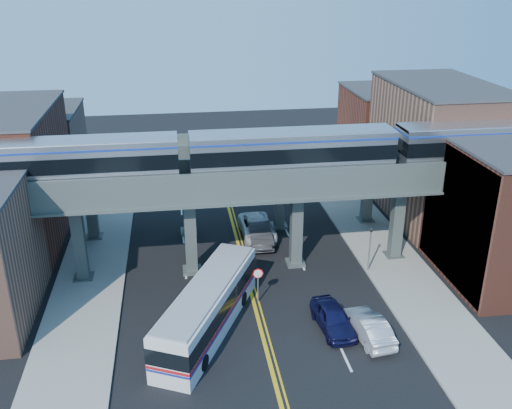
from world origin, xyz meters
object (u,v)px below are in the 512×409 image
(transit_bus, at_px, (208,308))
(car_lane_a, at_px, (333,318))
(car_lane_b, at_px, (259,233))
(stop_sign, at_px, (258,280))
(car_lane_d, at_px, (241,181))
(traffic_signal, at_px, (370,245))
(car_lane_c, at_px, (257,228))
(transit_train, at_px, (292,151))
(car_parked_curb, at_px, (369,327))

(transit_bus, relative_size, car_lane_a, 2.57)
(car_lane_a, xyz_separation_m, car_lane_b, (-2.73, 13.03, 0.06))
(transit_bus, height_order, car_lane_a, transit_bus)
(stop_sign, bearing_deg, car_lane_a, -41.91)
(car_lane_b, distance_m, car_lane_d, 12.78)
(traffic_signal, bearing_deg, car_lane_c, 135.34)
(traffic_signal, bearing_deg, car_lane_b, 139.92)
(car_lane_b, xyz_separation_m, car_lane_d, (-0.00, 12.78, 0.03))
(transit_train, bearing_deg, car_lane_b, 112.27)
(car_lane_d, bearing_deg, stop_sign, -88.71)
(traffic_signal, bearing_deg, car_lane_d, 111.28)
(stop_sign, xyz_separation_m, car_lane_c, (1.50, 10.31, -0.95))
(stop_sign, bearing_deg, car_parked_curb, -39.10)
(traffic_signal, height_order, car_lane_c, traffic_signal)
(transit_train, bearing_deg, car_lane_a, -83.50)
(transit_bus, xyz_separation_m, car_lane_d, (5.11, 24.70, -0.69))
(car_lane_d, height_order, car_parked_curb, car_lane_d)
(transit_train, height_order, car_lane_b, transit_train)
(traffic_signal, xyz_separation_m, car_lane_a, (-4.67, -6.80, -1.51))
(transit_bus, relative_size, car_lane_c, 2.04)
(transit_train, relative_size, car_lane_d, 7.49)
(traffic_signal, relative_size, car_lane_a, 0.88)
(transit_train, distance_m, car_lane_a, 12.21)
(stop_sign, bearing_deg, car_lane_c, 81.72)
(transit_train, bearing_deg, car_lane_c, 108.05)
(transit_train, height_order, car_parked_curb, transit_train)
(car_lane_a, distance_m, car_parked_curb, 2.32)
(car_lane_a, bearing_deg, car_lane_c, 95.69)
(transit_train, distance_m, traffic_signal, 9.15)
(car_parked_curb, bearing_deg, stop_sign, -45.56)
(car_lane_c, relative_size, car_parked_curb, 1.24)
(car_lane_c, xyz_separation_m, car_lane_d, (-0.00, 11.69, 0.07))
(car_parked_curb, bearing_deg, transit_bus, -19.89)
(stop_sign, relative_size, car_parked_curb, 0.56)
(car_lane_c, distance_m, car_parked_curb, 16.05)
(transit_train, relative_size, stop_sign, 17.32)
(car_parked_curb, bearing_deg, car_lane_a, -38.68)
(traffic_signal, height_order, car_parked_curb, traffic_signal)
(stop_sign, bearing_deg, car_lane_d, 86.10)
(stop_sign, relative_size, car_lane_c, 0.45)
(transit_train, xyz_separation_m, stop_sign, (-3.23, -5.00, -7.44))
(stop_sign, bearing_deg, car_lane_b, 80.77)
(stop_sign, relative_size, transit_bus, 0.22)
(transit_train, relative_size, car_lane_b, 8.83)
(transit_train, height_order, car_lane_a, transit_train)
(car_lane_c, bearing_deg, car_lane_d, 88.36)
(traffic_signal, relative_size, car_lane_c, 0.70)
(traffic_signal, bearing_deg, car_parked_curb, -108.56)
(car_lane_a, relative_size, car_lane_c, 0.79)
(traffic_signal, distance_m, car_lane_a, 8.38)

